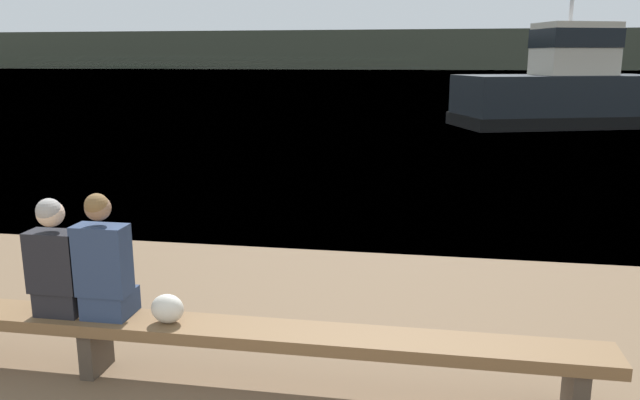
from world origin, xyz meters
name	(u,v)px	position (x,y,z in m)	size (l,w,h in m)	color
water_surface	(421,71)	(0.00, 126.37, 0.00)	(240.00, 240.00, 0.00)	teal
far_shoreline	(423,50)	(0.00, 144.67, 4.28)	(600.00, 12.00, 8.56)	#424738
bench_main	(94,325)	(-1.09, 2.76, 0.41)	(8.15, 0.42, 0.49)	brown
person_left	(57,263)	(-1.37, 2.76, 0.93)	(0.42, 0.36, 0.98)	black
person_right	(104,264)	(-0.96, 2.76, 0.94)	(0.42, 0.35, 1.04)	navy
shopping_bag	(167,309)	(-0.43, 2.74, 0.61)	(0.26, 0.19, 0.24)	beige
tugboat_red	(563,94)	(6.61, 23.57, 1.22)	(8.51, 5.72, 7.31)	black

